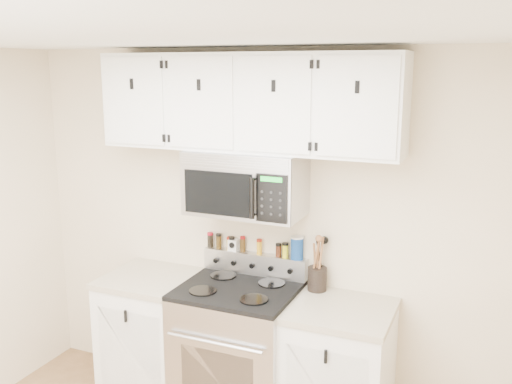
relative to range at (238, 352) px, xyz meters
The scene contains 18 objects.
back_wall 0.83m from the range, 90.00° to the left, with size 3.50×0.01×2.50m, color beige.
ceiling 2.46m from the range, 90.00° to the right, with size 3.50×3.50×0.01m, color white.
range is the anchor object (origin of this frame).
base_cabinet_left 0.69m from the range, behind, with size 0.64×0.62×0.92m.
base_cabinet_right 0.69m from the range, ahead, with size 0.64×0.62×0.92m.
microwave 1.15m from the range, 89.77° to the left, with size 0.76×0.44×0.42m.
upper_cabinets 1.67m from the range, 90.00° to the left, with size 2.00×0.35×0.62m.
utensil_crock 0.74m from the range, 26.26° to the left, with size 0.13×0.13×0.37m.
kitchen_timer 0.73m from the range, 120.03° to the left, with size 0.07×0.06×0.08m, color white.
salt_canister 0.81m from the range, 42.37° to the left, with size 0.09×0.09×0.16m.
spice_jar_0 0.81m from the range, 141.12° to the left, with size 0.04×0.04×0.11m.
spice_jar_1 0.78m from the range, 134.88° to the left, with size 0.04×0.04×0.11m.
spice_jar_2 0.75m from the range, 124.78° to the left, with size 0.04×0.04×0.09m.
spice_jar_3 0.74m from the range, 122.48° to the left, with size 0.04×0.04×0.10m.
spice_jar_4 0.73m from the range, 108.20° to the left, with size 0.04×0.04×0.11m.
spice_jar_5 0.72m from the range, 83.34° to the left, with size 0.04×0.04×0.11m.
spice_jar_6 0.74m from the range, 58.14° to the left, with size 0.04×0.04×0.09m.
spice_jar_7 0.76m from the range, 51.43° to the left, with size 0.04×0.04×0.10m.
Camera 1 is at (1.49, -1.77, 2.37)m, focal length 40.00 mm.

